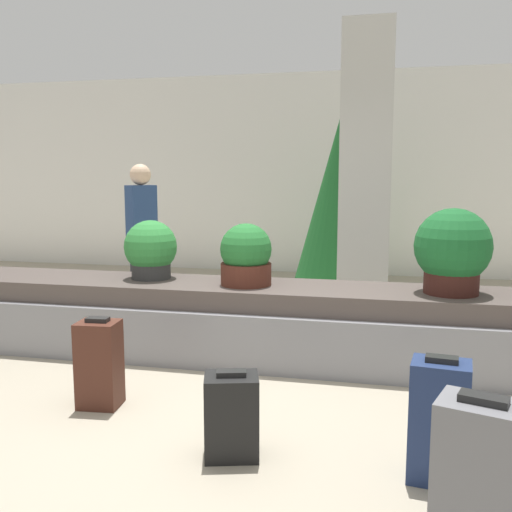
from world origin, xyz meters
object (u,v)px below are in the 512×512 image
(potted_plant_2, at_px, (151,250))
(suitcase_2, at_px, (99,364))
(pillar, at_px, (366,174))
(suitcase_0, at_px, (232,416))
(potted_plant_1, at_px, (453,251))
(suitcase_1, at_px, (439,421))
(traveler_0, at_px, (142,224))
(suitcase_3, at_px, (478,489))
(decorated_tree, at_px, (339,200))
(potted_plant_0, at_px, (246,256))

(potted_plant_2, bearing_deg, suitcase_2, -81.96)
(pillar, distance_m, suitcase_2, 3.66)
(suitcase_0, height_order, potted_plant_2, potted_plant_2)
(potted_plant_1, bearing_deg, suitcase_1, -97.28)
(potted_plant_2, distance_m, traveler_0, 1.43)
(pillar, height_order, traveler_0, pillar)
(suitcase_3, bearing_deg, pillar, 116.60)
(suitcase_3, relative_size, potted_plant_1, 1.09)
(suitcase_2, bearing_deg, pillar, 55.91)
(suitcase_2, xyz_separation_m, decorated_tree, (1.27, 4.26, 0.96))
(suitcase_0, xyz_separation_m, potted_plant_2, (-1.27, 1.86, 0.67))
(pillar, relative_size, traveler_0, 1.87)
(pillar, relative_size, suitcase_1, 4.77)
(suitcase_1, xyz_separation_m, traveler_0, (-3.03, 3.15, 0.70))
(traveler_0, bearing_deg, potted_plant_1, 102.07)
(potted_plant_1, height_order, potted_plant_2, potted_plant_1)
(potted_plant_0, xyz_separation_m, potted_plant_2, (-0.92, 0.10, 0.01))
(potted_plant_2, bearing_deg, pillar, 41.06)
(suitcase_3, distance_m, potted_plant_0, 2.97)
(potted_plant_1, bearing_deg, traveler_0, 157.25)
(suitcase_2, relative_size, potted_plant_0, 1.18)
(suitcase_0, xyz_separation_m, decorated_tree, (0.20, 4.74, 1.02))
(potted_plant_0, distance_m, potted_plant_1, 1.69)
(suitcase_3, height_order, traveler_0, traveler_0)
(suitcase_1, xyz_separation_m, decorated_tree, (-0.92, 4.76, 0.93))
(suitcase_2, relative_size, traveler_0, 0.37)
(pillar, relative_size, potted_plant_0, 6.01)
(pillar, height_order, decorated_tree, pillar)
(suitcase_0, bearing_deg, pillar, 64.77)
(potted_plant_0, xyz_separation_m, decorated_tree, (0.54, 2.98, 0.37))
(suitcase_2, distance_m, traveler_0, 2.87)
(suitcase_2, bearing_deg, potted_plant_1, 22.85)
(potted_plant_2, bearing_deg, potted_plant_0, -6.45)
(potted_plant_0, distance_m, traveler_0, 2.09)
(potted_plant_0, bearing_deg, suitcase_2, -119.72)
(suitcase_3, relative_size, potted_plant_2, 1.39)
(potted_plant_2, xyz_separation_m, decorated_tree, (1.47, 2.88, 0.35))
(suitcase_1, distance_m, potted_plant_0, 2.37)
(suitcase_2, distance_m, suitcase_3, 2.57)
(suitcase_0, relative_size, potted_plant_1, 0.74)
(pillar, height_order, suitcase_3, pillar)
(suitcase_0, relative_size, traveler_0, 0.29)
(suitcase_1, relative_size, traveler_0, 0.39)
(suitcase_1, height_order, traveler_0, traveler_0)
(pillar, relative_size, suitcase_3, 4.29)
(suitcase_0, xyz_separation_m, traveler_0, (-1.92, 3.13, 0.79))
(potted_plant_2, bearing_deg, potted_plant_1, -2.15)
(potted_plant_1, relative_size, traveler_0, 0.40)
(suitcase_1, height_order, potted_plant_1, potted_plant_1)
(suitcase_1, xyz_separation_m, suitcase_2, (-2.19, 0.50, -0.02))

